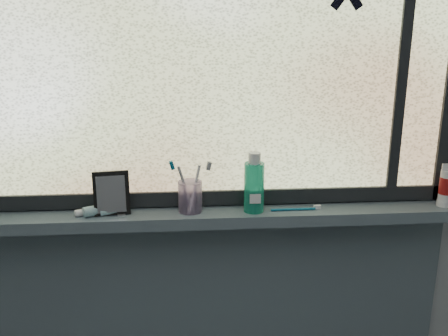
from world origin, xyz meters
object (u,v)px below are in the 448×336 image
object	(u,v)px
vanity_mirror	(112,193)
cream_tube	(446,184)
toothbrush_cup	(190,196)
mouthwash_bottle	(254,182)

from	to	relation	value
vanity_mirror	cream_tube	world-z (taller)	vanity_mirror
toothbrush_cup	vanity_mirror	bearing A→B (deg)	-178.74
mouthwash_bottle	vanity_mirror	bearing A→B (deg)	178.93
toothbrush_cup	cream_tube	distance (m)	0.86
cream_tube	mouthwash_bottle	bearing A→B (deg)	180.00
toothbrush_cup	cream_tube	size ratio (longest dim) A/B	0.97
vanity_mirror	toothbrush_cup	size ratio (longest dim) A/B	1.39
toothbrush_cup	cream_tube	world-z (taller)	cream_tube
cream_tube	vanity_mirror	bearing A→B (deg)	179.55
cream_tube	toothbrush_cup	bearing A→B (deg)	179.05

